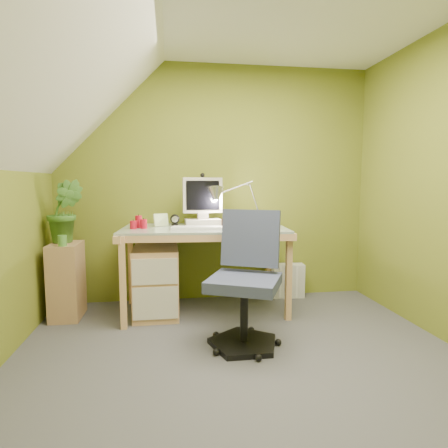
{
  "coord_description": "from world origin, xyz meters",
  "views": [
    {
      "loc": [
        -0.48,
        -2.25,
        1.22
      ],
      "look_at": [
        0.0,
        1.0,
        0.85
      ],
      "focal_mm": 30.0,
      "sensor_mm": 36.0,
      "label": 1
    }
  ],
  "objects": [
    {
      "name": "photo_frame_red",
      "position": [
        0.26,
        1.3,
        0.86
      ],
      "size": [
        0.12,
        0.07,
        0.11
      ],
      "primitive_type": "cube",
      "rotation": [
        0.0,
        0.0,
        -0.48
      ],
      "color": "red",
      "rests_on": "desk"
    },
    {
      "name": "potted_plant",
      "position": [
        -1.4,
        1.25,
        0.96
      ],
      "size": [
        0.34,
        0.29,
        0.57
      ],
      "primitive_type": "imported",
      "rotation": [
        0.0,
        0.0,
        0.15
      ],
      "color": "#3A6A23",
      "rests_on": "side_ledge"
    },
    {
      "name": "photo_frame_blue",
      "position": [
        0.4,
        1.34,
        0.86
      ],
      "size": [
        0.12,
        0.07,
        0.11
      ],
      "primitive_type": "cube",
      "rotation": [
        0.0,
        0.0,
        -0.42
      ],
      "color": "navy",
      "rests_on": "desk"
    },
    {
      "name": "speaker_left",
      "position": [
        -0.43,
        1.34,
        0.86
      ],
      "size": [
        0.09,
        0.09,
        0.11
      ],
      "primitive_type": null,
      "rotation": [
        0.0,
        0.0,
        -0.03
      ],
      "color": "black",
      "rests_on": "desk"
    },
    {
      "name": "candle_cluster",
      "position": [
        -0.76,
        1.19,
        0.86
      ],
      "size": [
        0.17,
        0.16,
        0.11
      ],
      "primitive_type": null,
      "rotation": [
        0.0,
        0.0,
        -0.21
      ],
      "color": "#AF0F23",
      "rests_on": "desk"
    },
    {
      "name": "floor",
      "position": [
        0.0,
        0.0,
        -0.01
      ],
      "size": [
        3.2,
        3.2,
        0.01
      ],
      "primitive_type": "cube",
      "color": "#4A4A4F",
      "rests_on": "ground"
    },
    {
      "name": "side_ledge",
      "position": [
        -1.4,
        1.2,
        0.34
      ],
      "size": [
        0.25,
        0.39,
        0.68
      ],
      "primitive_type": "cube",
      "color": "#AB7E5A",
      "rests_on": "floor"
    },
    {
      "name": "monitor",
      "position": [
        -0.16,
        1.36,
        1.04
      ],
      "size": [
        0.36,
        0.22,
        0.47
      ],
      "primitive_type": null,
      "rotation": [
        0.0,
        0.0,
        0.06
      ],
      "color": "beige",
      "rests_on": "desk"
    },
    {
      "name": "speaker_right",
      "position": [
        0.11,
        1.34,
        0.87
      ],
      "size": [
        0.12,
        0.12,
        0.13
      ],
      "primitive_type": null,
      "rotation": [
        0.0,
        0.0,
        0.09
      ],
      "color": "black",
      "rests_on": "desk"
    },
    {
      "name": "radiator",
      "position": [
        0.75,
        1.5,
        0.18
      ],
      "size": [
        0.36,
        0.17,
        0.35
      ],
      "primitive_type": "cube",
      "rotation": [
        0.0,
        0.0,
        -0.07
      ],
      "color": "silver",
      "rests_on": "floor"
    },
    {
      "name": "mouse",
      "position": [
        0.22,
        1.04,
        0.82
      ],
      "size": [
        0.11,
        0.08,
        0.04
      ],
      "primitive_type": "ellipsoid",
      "rotation": [
        0.0,
        0.0,
        -0.12
      ],
      "color": "white",
      "rests_on": "mousepad"
    },
    {
      "name": "slope_ceiling",
      "position": [
        -1.0,
        0.0,
        1.85
      ],
      "size": [
        1.1,
        3.2,
        1.1
      ],
      "primitive_type": "cube",
      "color": "white",
      "rests_on": "wall_left"
    },
    {
      "name": "wall_back",
      "position": [
        0.0,
        1.6,
        1.2
      ],
      "size": [
        3.2,
        0.01,
        2.4
      ],
      "primitive_type": "cube",
      "color": "olive",
      "rests_on": "floor"
    },
    {
      "name": "desk_lamp",
      "position": [
        0.29,
        1.36,
        1.11
      ],
      "size": [
        0.57,
        0.25,
        0.61
      ],
      "primitive_type": null,
      "rotation": [
        0.0,
        0.0,
        -0.0
      ],
      "color": "silver",
      "rests_on": "desk"
    },
    {
      "name": "green_cup",
      "position": [
        -1.38,
        1.05,
        0.72
      ],
      "size": [
        0.09,
        0.09,
        0.09
      ],
      "primitive_type": "cylinder",
      "rotation": [
        0.0,
        0.0,
        -0.21
      ],
      "color": "#4F8D3A",
      "rests_on": "side_ledge"
    },
    {
      "name": "amber_tumbler",
      "position": [
        0.02,
        1.1,
        0.84
      ],
      "size": [
        0.08,
        0.08,
        0.08
      ],
      "primitive_type": "cylinder",
      "rotation": [
        0.0,
        0.0,
        0.2
      ],
      "color": "#965715",
      "rests_on": "desk"
    },
    {
      "name": "keyboard",
      "position": [
        -0.24,
        1.04,
        0.81
      ],
      "size": [
        0.47,
        0.19,
        0.02
      ],
      "primitive_type": "cube",
      "rotation": [
        0.0,
        0.0,
        -0.1
      ],
      "color": "white",
      "rests_on": "desk"
    },
    {
      "name": "wall_front",
      "position": [
        0.0,
        -1.6,
        1.2
      ],
      "size": [
        3.2,
        0.01,
        2.4
      ],
      "primitive_type": "cube",
      "color": "olive",
      "rests_on": "floor"
    },
    {
      "name": "mousepad",
      "position": [
        0.22,
        1.04,
        0.81
      ],
      "size": [
        0.22,
        0.16,
        0.01
      ],
      "primitive_type": "cube",
      "rotation": [
        0.0,
        0.0,
        -0.02
      ],
      "color": "#D05720",
      "rests_on": "desk"
    },
    {
      "name": "task_chair",
      "position": [
        0.06,
        0.38,
        0.51
      ],
      "size": [
        0.74,
        0.74,
        1.01
      ],
      "primitive_type": null,
      "rotation": [
        0.0,
        0.0,
        -0.43
      ],
      "color": "#383F5C",
      "rests_on": "floor"
    },
    {
      "name": "desk",
      "position": [
        -0.16,
        1.18,
        0.4
      ],
      "size": [
        1.55,
        0.85,
        0.8
      ],
      "primitive_type": null,
      "rotation": [
        0.0,
        0.0,
        -0.07
      ],
      "color": "tan",
      "rests_on": "floor"
    },
    {
      "name": "photo_frame_green",
      "position": [
        -0.56,
        1.32,
        0.86
      ],
      "size": [
        0.13,
        0.08,
        0.12
      ],
      "primitive_type": "cube",
      "rotation": [
        0.0,
        0.0,
        0.45
      ],
      "color": "#BCD592",
      "rests_on": "desk"
    }
  ]
}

